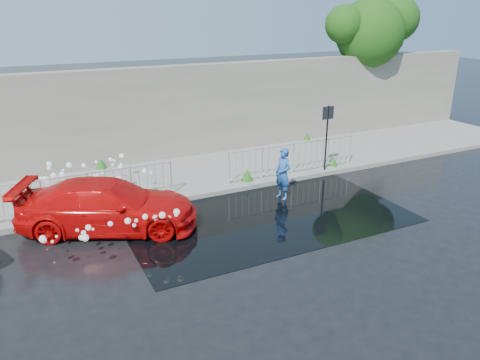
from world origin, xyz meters
name	(u,v)px	position (x,y,z in m)	size (l,w,h in m)	color
ground	(265,231)	(0.00, 0.00, 0.00)	(90.00, 90.00, 0.00)	black
pavement	(197,173)	(0.00, 5.00, 0.07)	(30.00, 4.00, 0.15)	slate
curb	(220,192)	(0.00, 3.00, 0.08)	(30.00, 0.25, 0.16)	slate
retaining_wall	(175,112)	(0.00, 7.20, 1.90)	(30.00, 0.60, 3.50)	slate
puddle	(263,214)	(0.50, 1.00, 0.01)	(8.00, 5.00, 0.01)	black
sign_post	(327,128)	(4.20, 3.10, 1.72)	(0.45, 0.06, 2.50)	black
tree	(373,30)	(9.66, 7.41, 4.74)	(4.89, 3.11, 6.25)	#332114
railing_left	(88,189)	(-4.00, 3.35, 0.74)	(5.05, 0.05, 1.10)	silver
railing_right	(293,157)	(3.00, 3.35, 0.74)	(5.05, 0.05, 1.10)	silver
weeds	(195,172)	(-0.29, 4.47, 0.33)	(12.17, 3.93, 0.38)	#1D4712
water_spray	(98,192)	(-3.79, 2.94, 0.77)	(3.66, 5.78, 1.03)	white
red_car	(108,206)	(-3.71, 2.00, 0.69)	(1.92, 4.73, 1.37)	red
person	(283,174)	(1.63, 1.80, 0.82)	(0.60, 0.39, 1.64)	#2152A8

